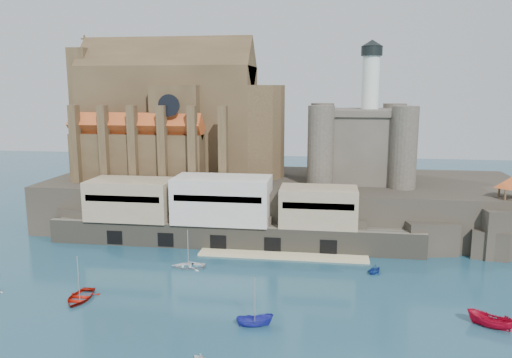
{
  "coord_description": "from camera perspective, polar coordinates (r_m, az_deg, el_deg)",
  "views": [
    {
      "loc": [
        9.45,
        -66.29,
        29.41
      ],
      "look_at": [
        -4.82,
        32.0,
        11.23
      ],
      "focal_mm": 35.0,
      "sensor_mm": 36.0,
      "label": 1
    }
  ],
  "objects": [
    {
      "name": "boat_5",
      "position": [
        71.17,
        25.12,
        -15.08
      ],
      "size": [
        2.85,
        2.82,
        5.52
      ],
      "primitive_type": "imported",
      "rotation": [
        0.0,
        0.0,
        4.23
      ],
      "color": "#AF0724",
      "rests_on": "ground"
    },
    {
      "name": "rock_outcrop",
      "position": [
        100.96,
        26.88,
        -5.35
      ],
      "size": [
        14.5,
        10.5,
        8.7
      ],
      "color": "black",
      "rests_on": "ground"
    },
    {
      "name": "boat_7",
      "position": [
        84.06,
        13.37,
        -10.4
      ],
      "size": [
        3.36,
        3.05,
        3.33
      ],
      "primitive_type": "imported",
      "rotation": [
        0.0,
        0.0,
        5.7
      ],
      "color": "navy",
      "rests_on": "ground"
    },
    {
      "name": "quay",
      "position": [
        94.43,
        -4.01,
        -3.97
      ],
      "size": [
        70.0,
        12.0,
        13.05
      ],
      "color": "#5D584A",
      "rests_on": "ground"
    },
    {
      "name": "church",
      "position": [
        113.47,
        -9.03,
        6.57
      ],
      "size": [
        47.0,
        25.93,
        30.51
      ],
      "color": "#473621",
      "rests_on": "promontory"
    },
    {
      "name": "boat_2",
      "position": [
        65.22,
        -0.14,
        -16.43
      ],
      "size": [
        2.19,
        2.15,
        4.69
      ],
      "primitive_type": "imported",
      "rotation": [
        0.0,
        0.0,
        1.81
      ],
      "color": "#262BA0",
      "rests_on": "ground"
    },
    {
      "name": "castle_keep",
      "position": [
        108.15,
        11.76,
        4.27
      ],
      "size": [
        21.2,
        21.2,
        29.3
      ],
      "color": "#484238",
      "rests_on": "promontory"
    },
    {
      "name": "promontory",
      "position": [
        108.89,
        2.97,
        -2.64
      ],
      "size": [
        100.0,
        36.0,
        10.0
      ],
      "color": "black",
      "rests_on": "ground"
    },
    {
      "name": "ground",
      "position": [
        73.14,
        0.14,
        -13.34
      ],
      "size": [
        300.0,
        300.0,
        0.0
      ],
      "primitive_type": "plane",
      "color": "#193F53",
      "rests_on": "ground"
    },
    {
      "name": "boat_6",
      "position": [
        85.05,
        -7.73,
        -9.96
      ],
      "size": [
        1.8,
        4.16,
        5.63
      ],
      "primitive_type": "imported",
      "rotation": [
        0.0,
        0.0,
        4.87
      ],
      "color": "white",
      "rests_on": "ground"
    },
    {
      "name": "boat_0",
      "position": [
        76.52,
        -19.49,
        -12.86
      ],
      "size": [
        4.61,
        1.51,
        6.38
      ],
      "primitive_type": "imported",
      "rotation": [
        0.0,
        0.0,
        0.04
      ],
      "color": "#9E1006",
      "rests_on": "ground"
    }
  ]
}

